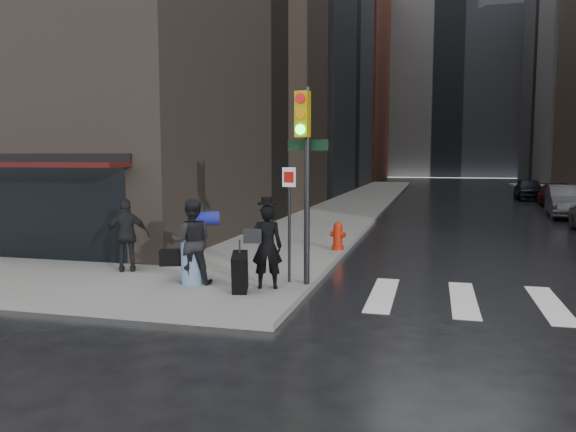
# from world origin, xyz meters

# --- Properties ---
(ground) EXTENTS (140.00, 140.00, 0.00)m
(ground) POSITION_xyz_m (0.00, 0.00, 0.00)
(ground) COLOR black
(ground) RESTS_ON ground
(sidewalk_left) EXTENTS (4.00, 50.00, 0.15)m
(sidewalk_left) POSITION_xyz_m (0.00, 27.00, 0.07)
(sidewalk_left) COLOR slate
(sidewalk_left) RESTS_ON ground
(bldg_left_far) EXTENTS (22.00, 20.00, 26.00)m
(bldg_left_far) POSITION_xyz_m (-13.00, 62.00, 13.00)
(bldg_left_far) COLOR brown
(bldg_left_far) RESTS_ON ground
(bldg_distant) EXTENTS (40.00, 12.00, 32.00)m
(bldg_distant) POSITION_xyz_m (6.00, 78.00, 16.00)
(bldg_distant) COLOR slate
(bldg_distant) RESTS_ON ground
(man_overcoat) EXTENTS (0.98, 1.16, 1.91)m
(man_overcoat) POSITION_xyz_m (1.11, 0.21, 0.95)
(man_overcoat) COLOR black
(man_overcoat) RESTS_ON ground
(man_jeans) EXTENTS (1.31, 0.95, 1.81)m
(man_jeans) POSITION_xyz_m (-0.47, 0.31, 1.06)
(man_jeans) COLOR black
(man_jeans) RESTS_ON ground
(man_greycoat) EXTENTS (1.08, 0.87, 1.72)m
(man_greycoat) POSITION_xyz_m (-2.48, 1.14, 1.01)
(man_greycoat) COLOR black
(man_greycoat) RESTS_ON ground
(traffic_light) EXTENTS (1.01, 0.56, 4.12)m
(traffic_light) POSITION_xyz_m (1.84, 0.82, 2.80)
(traffic_light) COLOR black
(traffic_light) RESTS_ON ground
(fire_hydrant) EXTENTS (0.48, 0.36, 0.82)m
(fire_hydrant) POSITION_xyz_m (1.80, 5.47, 0.52)
(fire_hydrant) COLOR #A41E0A
(fire_hydrant) RESTS_ON ground
(parked_car_2) EXTENTS (2.04, 4.75, 1.52)m
(parked_car_2) POSITION_xyz_m (10.57, 18.33, 0.76)
(parked_car_2) COLOR #46464A
(parked_car_2) RESTS_ON ground
(parked_car_3) EXTENTS (1.90, 4.66, 1.35)m
(parked_car_3) POSITION_xyz_m (11.38, 24.02, 0.67)
(parked_car_3) COLOR #420D0E
(parked_car_3) RESTS_ON ground
(parked_car_4) EXTENTS (1.90, 4.31, 1.44)m
(parked_car_4) POSITION_xyz_m (10.62, 29.71, 0.72)
(parked_car_4) COLOR black
(parked_car_4) RESTS_ON ground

